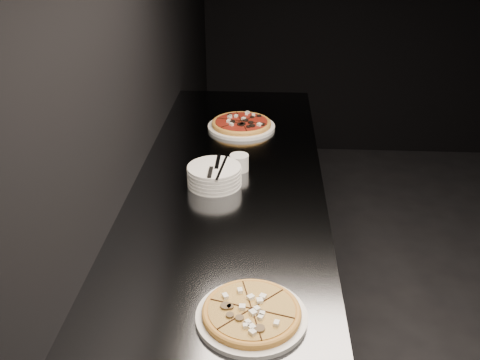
# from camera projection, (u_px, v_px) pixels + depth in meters

# --- Properties ---
(wall_left) EXTENTS (0.02, 5.00, 2.80)m
(wall_left) POSITION_uv_depth(u_px,v_px,m) (117.00, 66.00, 1.82)
(wall_left) COLOR black
(wall_left) RESTS_ON floor
(counter) EXTENTS (0.74, 2.44, 0.92)m
(counter) POSITION_uv_depth(u_px,v_px,m) (228.00, 289.00, 2.23)
(counter) COLOR #57595E
(counter) RESTS_ON floor
(pizza_mushroom) EXTENTS (0.32, 0.32, 0.03)m
(pizza_mushroom) POSITION_uv_depth(u_px,v_px,m) (252.00, 313.00, 1.40)
(pizza_mushroom) COLOR white
(pizza_mushroom) RESTS_ON counter
(pizza_tomato) EXTENTS (0.36, 0.36, 0.04)m
(pizza_tomato) POSITION_uv_depth(u_px,v_px,m) (241.00, 124.00, 2.59)
(pizza_tomato) COLOR white
(pizza_tomato) RESTS_ON counter
(plate_stack) EXTENTS (0.21, 0.21, 0.08)m
(plate_stack) POSITION_uv_depth(u_px,v_px,m) (214.00, 176.00, 2.06)
(plate_stack) COLOR white
(plate_stack) RESTS_ON counter
(cutlery) EXTENTS (0.08, 0.22, 0.01)m
(cutlery) POSITION_uv_depth(u_px,v_px,m) (216.00, 168.00, 2.03)
(cutlery) COLOR silver
(cutlery) RESTS_ON plate_stack
(ramekin) EXTENTS (0.08, 0.08, 0.07)m
(ramekin) POSITION_uv_depth(u_px,v_px,m) (239.00, 162.00, 2.17)
(ramekin) COLOR silver
(ramekin) RESTS_ON counter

